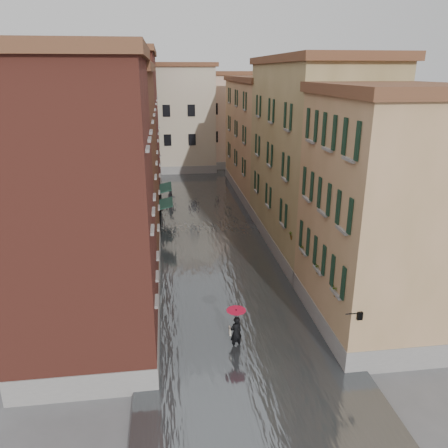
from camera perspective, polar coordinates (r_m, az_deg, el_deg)
ground at (r=24.52m, az=1.14°, el=-11.33°), size 120.00×120.00×0.00m
floodwater at (r=36.18m, az=-1.97°, el=-0.71°), size 10.00×60.00×0.20m
building_left_near at (r=20.12m, az=-17.94°, el=1.00°), size 6.00×8.00×13.00m
building_left_mid at (r=30.71m, az=-14.54°, el=6.98°), size 6.00×14.00×12.50m
building_left_far at (r=45.32m, az=-12.55°, el=11.93°), size 6.00×16.00×14.00m
building_right_near at (r=22.49m, az=19.98°, el=0.66°), size 6.00×8.00×11.50m
building_right_mid at (r=32.11m, az=11.30°, el=8.20°), size 6.00×14.00×13.00m
building_right_far at (r=46.48m, az=5.33°, el=10.92°), size 6.00×16.00×11.50m
building_end_cream at (r=59.14m, az=-7.51°, el=13.37°), size 12.00×9.00×13.00m
building_end_pink at (r=61.87m, az=1.08°, el=13.32°), size 10.00×9.00×12.00m
awning_near at (r=35.18m, az=-7.66°, el=2.58°), size 1.09×2.75×2.80m
awning_far at (r=40.02m, az=-7.70°, el=4.66°), size 1.09×3.20×2.80m
wall_lantern at (r=19.18m, az=17.21°, el=-11.31°), size 0.71×0.22×0.35m
window_planters at (r=23.34m, az=11.50°, el=-3.74°), size 0.59×7.94×0.84m
pedestrian_main at (r=20.99m, az=1.57°, el=-13.13°), size 0.94×0.94×2.06m
pedestrian_far at (r=42.71m, az=-6.91°, el=3.38°), size 0.97×0.85×1.71m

